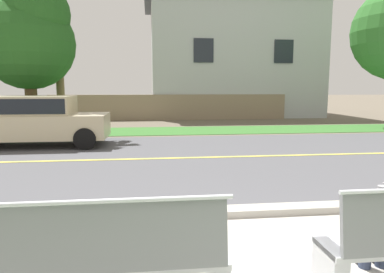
% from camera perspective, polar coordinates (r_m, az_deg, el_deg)
% --- Properties ---
extents(ground_plane, '(140.00, 140.00, 0.00)m').
position_cam_1_polar(ground_plane, '(10.57, -1.09, -1.88)').
color(ground_plane, '#665B4C').
extents(curb_edge, '(44.00, 0.30, 0.11)m').
position_cam_1_polar(curb_edge, '(5.13, 5.38, -12.04)').
color(curb_edge, '#ADA89E').
rests_on(curb_edge, ground_plane).
extents(street_asphalt, '(52.00, 8.00, 0.01)m').
position_cam_1_polar(street_asphalt, '(9.10, -0.14, -3.46)').
color(street_asphalt, '#515156').
rests_on(street_asphalt, ground_plane).
extents(road_centre_line, '(48.00, 0.14, 0.01)m').
position_cam_1_polar(road_centre_line, '(9.10, -0.14, -3.43)').
color(road_centre_line, '#E0CC4C').
rests_on(road_centre_line, ground_plane).
extents(far_verge_grass, '(48.00, 2.80, 0.02)m').
position_cam_1_polar(far_verge_grass, '(14.73, -2.74, 0.94)').
color(far_verge_grass, '#38702D').
rests_on(far_verge_grass, ground_plane).
extents(bench_left, '(1.91, 0.48, 1.01)m').
position_cam_1_polar(bench_left, '(3.00, -13.43, -18.97)').
color(bench_left, silver).
rests_on(bench_left, ground_plane).
extents(car_beige_near, '(4.30, 1.86, 1.54)m').
position_cam_1_polar(car_beige_near, '(11.82, -23.94, 2.65)').
color(car_beige_near, '#C6B793').
rests_on(car_beige_near, ground_plane).
extents(shade_tree_left, '(3.43, 3.43, 5.65)m').
position_cam_1_polar(shade_tree_left, '(14.79, -24.65, 14.48)').
color(shade_tree_left, brown).
rests_on(shade_tree_left, ground_plane).
extents(garden_wall, '(13.00, 0.36, 1.40)m').
position_cam_1_polar(garden_wall, '(19.70, -3.47, 4.73)').
color(garden_wall, gray).
rests_on(garden_wall, ground_plane).
extents(house_across_street, '(10.97, 6.91, 7.51)m').
position_cam_1_polar(house_across_street, '(23.52, 6.30, 12.77)').
color(house_across_street, '#B7BCC1').
rests_on(house_across_street, ground_plane).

